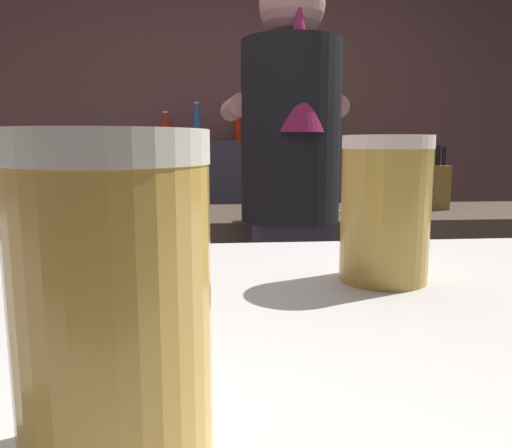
% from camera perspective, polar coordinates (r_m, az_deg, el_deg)
% --- Properties ---
extents(wall_back, '(5.20, 0.10, 2.70)m').
position_cam_1_polar(wall_back, '(3.63, -2.67, 11.38)').
color(wall_back, brown).
rests_on(wall_back, ground).
extents(prep_counter, '(2.10, 0.60, 0.91)m').
position_cam_1_polar(prep_counter, '(2.36, 7.81, -9.54)').
color(prep_counter, '#473A2D').
rests_on(prep_counter, ground).
extents(back_shelf, '(0.82, 0.36, 1.23)m').
position_cam_1_polar(back_shelf, '(3.39, -4.20, -0.98)').
color(back_shelf, '#363441').
rests_on(back_shelf, ground).
extents(bartender, '(0.44, 0.52, 1.76)m').
position_cam_1_polar(bartender, '(1.75, 3.92, 3.11)').
color(bartender, '#342D3F').
rests_on(bartender, ground).
extents(knife_block, '(0.10, 0.08, 0.29)m').
position_cam_1_polar(knife_block, '(2.44, 19.84, 4.09)').
color(knife_block, olive).
rests_on(knife_block, prep_counter).
extents(mixing_bowl, '(0.21, 0.21, 0.06)m').
position_cam_1_polar(mixing_bowl, '(2.18, -8.26, 1.92)').
color(mixing_bowl, slate).
rests_on(mixing_bowl, prep_counter).
extents(chefs_knife, '(0.24, 0.08, 0.01)m').
position_cam_1_polar(chefs_knife, '(2.22, 9.37, 1.39)').
color(chefs_knife, silver).
rests_on(chefs_knife, prep_counter).
extents(pint_glass_near, '(0.08, 0.08, 0.14)m').
position_cam_1_polar(pint_glass_near, '(0.48, 14.48, 1.66)').
color(pint_glass_near, gold).
rests_on(pint_glass_near, bar_counter).
extents(pint_glass_far, '(0.08, 0.08, 0.13)m').
position_cam_1_polar(pint_glass_far, '(0.21, -15.91, -8.62)').
color(pint_glass_far, gold).
rests_on(pint_glass_far, bar_counter).
extents(bottle_soy, '(0.06, 0.06, 0.20)m').
position_cam_1_polar(bottle_soy, '(3.44, -2.03, 10.75)').
color(bottle_soy, red).
rests_on(bottle_soy, back_shelf).
extents(bottle_vinegar, '(0.07, 0.07, 0.19)m').
position_cam_1_polar(bottle_vinegar, '(3.37, -10.19, 10.54)').
color(bottle_vinegar, red).
rests_on(bottle_vinegar, back_shelf).
extents(bottle_olive_oil, '(0.06, 0.06, 0.24)m').
position_cam_1_polar(bottle_olive_oil, '(3.28, -6.72, 11.04)').
color(bottle_olive_oil, '#2C5C97').
rests_on(bottle_olive_oil, back_shelf).
extents(bottle_hot_sauce, '(0.06, 0.06, 0.24)m').
position_cam_1_polar(bottle_hot_sauce, '(3.27, 1.07, 11.11)').
color(bottle_hot_sauce, '#2B5291').
rests_on(bottle_hot_sauce, back_shelf).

